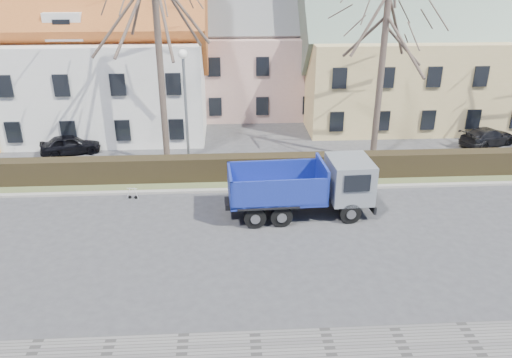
{
  "coord_description": "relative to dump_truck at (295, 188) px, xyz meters",
  "views": [
    {
      "loc": [
        1.54,
        -18.46,
        10.79
      ],
      "look_at": [
        2.76,
        2.42,
        1.6
      ],
      "focal_mm": 35.0,
      "sensor_mm": 36.0,
      "label": 1
    }
  ],
  "objects": [
    {
      "name": "building_white",
      "position": [
        -17.51,
        14.12,
        3.39
      ],
      "size": [
        26.8,
        10.8,
        9.5
      ],
      "primitive_type": null,
      "color": "white",
      "rests_on": "ground"
    },
    {
      "name": "ground",
      "position": [
        -4.51,
        -1.88,
        -1.36
      ],
      "size": [
        120.0,
        120.0,
        0.0
      ],
      "primitive_type": "plane",
      "color": "#3A3A3C"
    },
    {
      "name": "building_pink",
      "position": [
        -0.51,
        18.12,
        2.64
      ],
      "size": [
        10.8,
        8.8,
        8.0
      ],
      "primitive_type": null,
      "color": "tan",
      "rests_on": "ground"
    },
    {
      "name": "building_yellow",
      "position": [
        11.49,
        15.12,
        2.89
      ],
      "size": [
        18.8,
        10.8,
        8.5
      ],
      "primitive_type": null,
      "color": "#DCBD78",
      "rests_on": "ground"
    },
    {
      "name": "hedge",
      "position": [
        -4.51,
        4.12,
        -0.71
      ],
      "size": [
        60.0,
        0.9,
        1.3
      ],
      "primitive_type": "cube",
      "color": "black",
      "rests_on": "ground"
    },
    {
      "name": "curb_far",
      "position": [
        -4.51,
        2.72,
        -1.3
      ],
      "size": [
        80.0,
        0.3,
        0.12
      ],
      "primitive_type": "cube",
      "color": "#9A958B",
      "rests_on": "ground"
    },
    {
      "name": "parked_car_a",
      "position": [
        -12.53,
        8.7,
        -0.77
      ],
      "size": [
        3.73,
        2.34,
        1.18
      ],
      "primitive_type": "imported",
      "rotation": [
        0.0,
        0.0,
        1.86
      ],
      "color": "black",
      "rests_on": "ground"
    },
    {
      "name": "grass_strip",
      "position": [
        -4.51,
        4.32,
        -1.31
      ],
      "size": [
        80.0,
        3.0,
        0.1
      ],
      "primitive_type": "cube",
      "color": "#505B33",
      "rests_on": "ground"
    },
    {
      "name": "cart_frame",
      "position": [
        -7.94,
        2.15,
        -1.04
      ],
      "size": [
        0.77,
        0.52,
        0.65
      ],
      "primitive_type": null,
      "rotation": [
        0.0,
        0.0,
        -0.18
      ],
      "color": "silver",
      "rests_on": "ground"
    },
    {
      "name": "parked_car_b",
      "position": [
        13.42,
        8.68,
        -0.79
      ],
      "size": [
        4.25,
        3.05,
        1.14
      ],
      "primitive_type": "imported",
      "rotation": [
        0.0,
        0.0,
        1.99
      ],
      "color": "black",
      "rests_on": "ground"
    },
    {
      "name": "tree_2",
      "position": [
        5.49,
        6.62,
        4.14
      ],
      "size": [
        8.0,
        8.0,
        11.0
      ],
      "primitive_type": null,
      "color": "#4F4036",
      "rests_on": "ground"
    },
    {
      "name": "streetlight",
      "position": [
        -5.15,
        5.12,
        2.05
      ],
      "size": [
        0.53,
        0.53,
        6.82
      ],
      "primitive_type": null,
      "color": "gray",
      "rests_on": "ground"
    },
    {
      "name": "tree_1",
      "position": [
        -6.51,
        6.62,
        4.97
      ],
      "size": [
        9.2,
        9.2,
        12.65
      ],
      "primitive_type": null,
      "color": "#4F4036",
      "rests_on": "ground"
    },
    {
      "name": "dump_truck",
      "position": [
        0.0,
        0.0,
        0.0
      ],
      "size": [
        6.9,
        2.84,
        2.72
      ],
      "primitive_type": null,
      "rotation": [
        0.0,
        0.0,
        0.05
      ],
      "color": "navy",
      "rests_on": "ground"
    }
  ]
}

